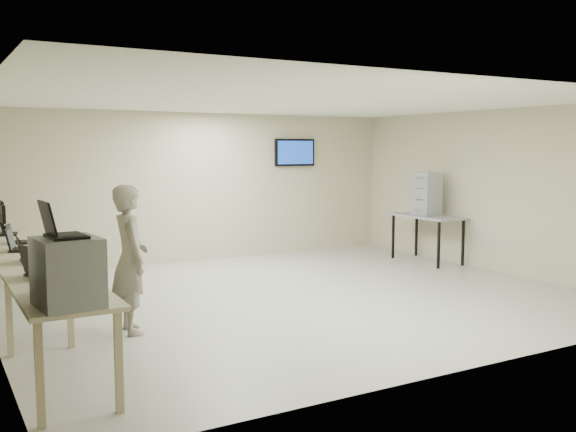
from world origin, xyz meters
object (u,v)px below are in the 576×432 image
equipment_box (68,272)px  side_table (427,219)px  workbench (28,261)px  soldier (130,259)px

equipment_box → side_table: equipment_box is taller
workbench → equipment_box: size_ratio=11.08×
workbench → equipment_box: (-0.06, -2.75, 0.34)m
soldier → equipment_box: bearing=155.2°
workbench → side_table: 7.29m
equipment_box → side_table: bearing=23.0°
workbench → soldier: size_ratio=3.49×
equipment_box → soldier: soldier is taller
workbench → side_table: bearing=9.7°
workbench → equipment_box: equipment_box is taller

